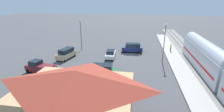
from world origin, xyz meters
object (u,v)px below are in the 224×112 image
sedan_white (111,54)px  suv_green (102,71)px  station_building (76,94)px  pedestrian_on_platform (171,47)px  suv_navy (132,48)px  light_pole_lot_center (81,31)px  suv_tan (66,53)px  pickup_maroon (40,67)px  light_pole_near_platform (165,38)px

sedan_white → suv_green: (-0.22, 9.48, 0.27)m
station_building → suv_green: (-0.51, -10.05, -1.77)m
pedestrian_on_platform → sedan_white: 15.07m
station_building → suv_navy: size_ratio=2.43×
sedan_white → suv_green: bearing=91.3°
light_pole_lot_center → suv_navy: bearing=-179.6°
suv_tan → station_building: bearing=117.3°
pickup_maroon → suv_green: size_ratio=1.13×
suv_green → suv_navy: bearing=-106.7°
suv_tan → suv_navy: 15.38m
sedan_white → suv_navy: 6.55m
suv_tan → light_pole_near_platform: (-20.26, -1.28, 3.77)m
sedan_white → light_pole_lot_center: (8.20, -4.69, 3.90)m
sedan_white → suv_navy: (-4.49, -4.77, 0.27)m
suv_green → light_pole_near_platform: light_pole_near_platform is taller
light_pole_near_platform → suv_tan: bearing=3.6°
pedestrian_on_platform → suv_navy: size_ratio=0.34×
suv_navy → light_pole_lot_center: size_ratio=0.66×
suv_tan → light_pole_lot_center: (-1.15, -6.63, 3.63)m
pickup_maroon → suv_green: 11.03m
suv_navy → light_pole_lot_center: (12.69, 0.08, 3.63)m
light_pole_near_platform → sedan_white: bearing=-3.5°
station_building → suv_green: station_building is taller
pedestrian_on_platform → suv_navy: (9.18, 1.57, -0.13)m
suv_tan → light_pole_near_platform: light_pole_near_platform is taller
sedan_white → station_building: bearing=89.1°
pickup_maroon → suv_green: (-11.03, -0.00, 0.12)m
suv_tan → pickup_maroon: 7.69m
station_building → suv_navy: 24.82m
pickup_maroon → suv_tan: bearing=-100.9°
pedestrian_on_platform → suv_green: 20.76m
suv_tan → light_pole_lot_center: 7.64m
suv_green → light_pole_lot_center: bearing=-59.3°
suv_navy → station_building: bearing=78.9°
suv_navy → light_pole_near_platform: (-6.42, 5.43, 3.77)m
station_building → sedan_white: station_building is taller
station_building → suv_green: bearing=-92.9°
pedestrian_on_platform → pickup_maroon: (24.48, 15.82, -0.25)m
station_building → pickup_maroon: bearing=-43.7°
pickup_maroon → pedestrian_on_platform: bearing=-147.1°
suv_tan → pickup_maroon: suv_tan is taller
station_building → light_pole_near_platform: bearing=-120.7°
pedestrian_on_platform → suv_green: size_ratio=0.34×
suv_navy → light_pole_near_platform: bearing=139.8°
light_pole_near_platform → light_pole_lot_center: 19.84m
sedan_white → suv_green: size_ratio=0.91×
suv_green → suv_tan: bearing=-38.2°
pedestrian_on_platform → station_building: bearing=61.6°
pickup_maroon → light_pole_near_platform: (-21.72, -8.83, 3.89)m
suv_tan → suv_green: same height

